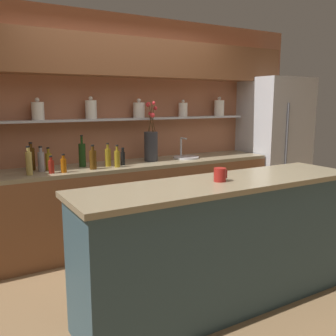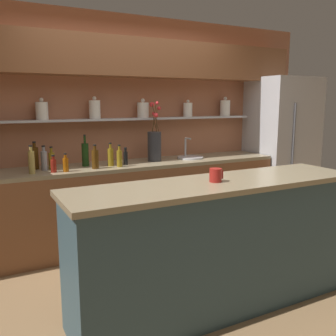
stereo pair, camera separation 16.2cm
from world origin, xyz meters
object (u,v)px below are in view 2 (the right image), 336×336
Objects in this scene: bottle_oil_0 at (52,160)px; bottle_spirit_8 at (32,162)px; flower_vase at (154,144)px; bottle_sauce_5 at (126,157)px; bottle_wine_6 at (85,154)px; refrigerator at (281,148)px; bottle_spirit_4 at (44,160)px; bottle_oil_9 at (111,157)px; bottle_sauce_10 at (54,165)px; bottle_spirit_7 at (35,158)px; sink_fixture at (190,156)px; bottle_spirit_3 at (95,159)px; bottle_sauce_2 at (66,164)px; coffee_mug at (216,175)px; bottle_oil_1 at (119,158)px.

bottle_oil_0 is 0.27m from bottle_spirit_8.
bottle_sauce_5 is (-0.40, -0.09, -0.12)m from flower_vase.
bottle_oil_0 is 0.37m from bottle_wine_6.
bottle_wine_6 is 1.22× the size of bottle_spirit_8.
bottle_spirit_8 is at bearing -178.25° from refrigerator.
bottle_oil_9 is (0.69, -0.05, -0.01)m from bottle_spirit_4.
flower_vase is at bearing 0.43° from bottle_oil_0.
bottle_spirit_7 is at bearing 115.67° from bottle_sauce_10.
sink_fixture is 1.26× the size of bottle_spirit_3.
bottle_spirit_4 reaches higher than bottle_sauce_10.
bottle_sauce_10 is at bearing -177.78° from refrigerator.
bottle_spirit_4 is at bearing 43.70° from bottle_spirit_8.
bottle_oil_0 is (-1.18, -0.01, -0.11)m from flower_vase.
bottle_spirit_4 is (-3.18, 0.03, 0.06)m from refrigerator.
bottle_wine_6 is at bearing 163.50° from bottle_sauce_5.
bottle_spirit_7 is (-0.07, 0.12, 0.01)m from bottle_spirit_4.
bottle_sauce_2 is at bearing -173.04° from sink_fixture.
sink_fixture is at bearing 7.34° from bottle_spirit_3.
flower_vase is (-1.93, 0.07, 0.16)m from refrigerator.
bottle_sauce_5 is (-0.87, -0.08, 0.06)m from sink_fixture.
bottle_wine_6 is 0.44m from bottle_sauce_10.
bottle_sauce_10 is at bearing -95.50° from bottle_oil_0.
flower_vase is at bearing 1.57° from bottle_spirit_4.
bottle_sauce_2 is at bearing -7.19° from bottle_spirit_8.
coffee_mug is (1.09, -1.51, 0.03)m from bottle_spirit_8.
bottle_spirit_4 is 1.32× the size of bottle_sauce_5.
refrigerator is 3.12m from bottle_sauce_10.
bottle_wine_6 is at bearing 18.79° from bottle_spirit_8.
bottle_oil_9 is (-2.50, -0.02, 0.06)m from refrigerator.
refrigerator is at bearing -1.99° from bottle_wine_6.
bottle_spirit_3 is 0.22m from bottle_oil_9.
bottle_sauce_5 is (0.86, -0.06, -0.02)m from bottle_spirit_4.
refrigerator reaches higher than coffee_mug.
coffee_mug is (0.87, -1.67, 0.06)m from bottle_oil_0.
refrigerator is 2.79× the size of flower_vase.
bottle_wine_6 is at bearing 145.05° from bottle_oil_1.
flower_vase is at bearing 12.99° from bottle_spirit_3.
bottle_spirit_3 is 0.63m from bottle_spirit_8.
bottle_sauce_2 is 0.39m from bottle_spirit_7.
bottle_oil_1 is 1.51m from coffee_mug.
coffee_mug is at bearing -73.33° from bottle_wine_6.
bottle_spirit_3 is at bearing -22.42° from bottle_oil_0.
bottle_wine_6 is 3.04× the size of coffee_mug.
bottle_oil_1 is 0.26m from bottle_spirit_3.
bottle_spirit_7 is (-0.15, 0.10, 0.03)m from bottle_oil_0.
bottle_sauce_2 is (-1.55, -0.19, 0.05)m from sink_fixture.
refrigerator is 11.11× the size of bottle_sauce_10.
bottle_spirit_8 is at bearing -136.30° from bottle_spirit_4.
bottle_sauce_2 is 0.73× the size of bottle_oil_9.
refrigerator reaches higher than bottle_sauce_5.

